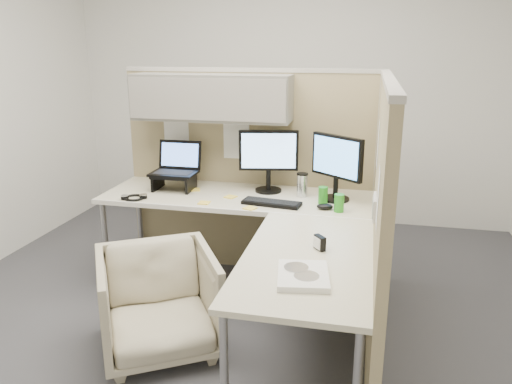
% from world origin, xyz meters
% --- Properties ---
extents(ground, '(4.50, 4.50, 0.00)m').
position_xyz_m(ground, '(0.00, 0.00, 0.00)').
color(ground, '#3C3B41').
rests_on(ground, ground).
extents(partition_back, '(2.00, 0.36, 1.63)m').
position_xyz_m(partition_back, '(-0.22, 0.83, 1.10)').
color(partition_back, tan).
rests_on(partition_back, ground).
extents(partition_right, '(0.07, 2.03, 1.63)m').
position_xyz_m(partition_right, '(0.90, -0.07, 0.82)').
color(partition_right, tan).
rests_on(partition_right, ground).
extents(desk, '(2.00, 1.98, 0.73)m').
position_xyz_m(desk, '(0.12, 0.13, 0.69)').
color(desk, beige).
rests_on(desk, ground).
extents(office_chair, '(0.90, 0.88, 0.69)m').
position_xyz_m(office_chair, '(-0.35, -0.39, 0.35)').
color(office_chair, '#BCB195').
rests_on(office_chair, ground).
extents(monitor_left, '(0.44, 0.20, 0.47)m').
position_xyz_m(monitor_left, '(0.10, 0.69, 1.00)').
color(monitor_left, black).
rests_on(monitor_left, desk).
extents(monitor_right, '(0.37, 0.30, 0.47)m').
position_xyz_m(monitor_right, '(0.61, 0.58, 1.00)').
color(monitor_right, black).
rests_on(monitor_right, desk).
extents(laptop_station, '(0.34, 0.29, 0.36)m').
position_xyz_m(laptop_station, '(-0.61, 0.60, 0.87)').
color(laptop_station, black).
rests_on(laptop_station, desk).
extents(keyboard, '(0.42, 0.19, 0.02)m').
position_xyz_m(keyboard, '(0.18, 0.37, 0.74)').
color(keyboard, black).
rests_on(keyboard, desk).
extents(mouse, '(0.12, 0.08, 0.04)m').
position_xyz_m(mouse, '(0.56, 0.35, 0.75)').
color(mouse, black).
rests_on(mouse, desk).
extents(travel_mug, '(0.08, 0.08, 0.18)m').
position_xyz_m(travel_mug, '(0.36, 0.61, 0.82)').
color(travel_mug, silver).
rests_on(travel_mug, desk).
extents(soda_can_green, '(0.07, 0.07, 0.12)m').
position_xyz_m(soda_can_green, '(0.65, 0.32, 0.79)').
color(soda_can_green, '#268C1E').
rests_on(soda_can_green, desk).
extents(soda_can_silver, '(0.07, 0.07, 0.12)m').
position_xyz_m(soda_can_silver, '(0.53, 0.47, 0.79)').
color(soda_can_silver, '#268C1E').
rests_on(soda_can_silver, desk).
extents(sticky_note_a, '(0.08, 0.08, 0.01)m').
position_xyz_m(sticky_note_a, '(-0.28, 0.29, 0.73)').
color(sticky_note_a, yellow).
rests_on(sticky_note_a, desk).
extents(sticky_note_c, '(0.10, 0.10, 0.01)m').
position_xyz_m(sticky_note_c, '(-0.46, 0.59, 0.73)').
color(sticky_note_c, yellow).
rests_on(sticky_note_c, desk).
extents(sticky_note_b, '(0.10, 0.10, 0.01)m').
position_xyz_m(sticky_note_b, '(0.06, 0.25, 0.73)').
color(sticky_note_b, yellow).
rests_on(sticky_note_b, desk).
extents(sticky_note_d, '(0.10, 0.10, 0.01)m').
position_xyz_m(sticky_note_d, '(-0.14, 0.47, 0.73)').
color(sticky_note_d, yellow).
rests_on(sticky_note_d, desk).
extents(headphones, '(0.19, 0.19, 0.03)m').
position_xyz_m(headphones, '(-0.81, 0.28, 0.74)').
color(headphones, black).
rests_on(headphones, desk).
extents(paper_stack, '(0.28, 0.34, 0.03)m').
position_xyz_m(paper_stack, '(0.55, -0.72, 0.75)').
color(paper_stack, white).
rests_on(paper_stack, desk).
extents(desk_clock, '(0.07, 0.08, 0.08)m').
position_xyz_m(desk_clock, '(0.59, -0.36, 0.77)').
color(desk_clock, black).
rests_on(desk_clock, desk).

